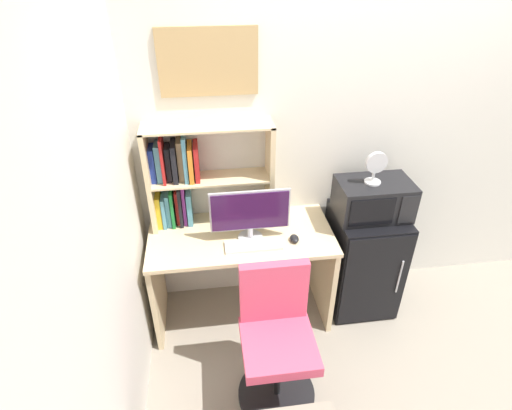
{
  "coord_description": "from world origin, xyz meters",
  "views": [
    {
      "loc": [
        -1.12,
        -2.54,
        2.44
      ],
      "look_at": [
        -0.82,
        -0.33,
        1.01
      ],
      "focal_mm": 28.6,
      "sensor_mm": 36.0,
      "label": 1
    }
  ],
  "objects": [
    {
      "name": "desk_fan",
      "position": [
        -0.02,
        -0.28,
        1.21
      ],
      "size": [
        0.14,
        0.11,
        0.23
      ],
      "color": "silver",
      "rests_on": "microwave"
    },
    {
      "name": "hutch_bookshelf",
      "position": [
        -1.23,
        -0.1,
        1.14
      ],
      "size": [
        0.84,
        0.22,
        0.73
      ],
      "color": "beige",
      "rests_on": "desk"
    },
    {
      "name": "computer_mouse",
      "position": [
        -0.57,
        -0.42,
        0.78
      ],
      "size": [
        0.06,
        0.09,
        0.04
      ],
      "primitive_type": "ellipsoid",
      "color": "black",
      "rests_on": "desk"
    },
    {
      "name": "wall_back",
      "position": [
        0.4,
        0.02,
        1.3
      ],
      "size": [
        6.4,
        0.04,
        2.6
      ],
      "primitive_type": "cube",
      "color": "silver",
      "rests_on": "ground_plane"
    },
    {
      "name": "desk",
      "position": [
        -0.92,
        -0.3,
        0.53
      ],
      "size": [
        1.26,
        0.61,
        0.76
      ],
      "color": "beige",
      "rests_on": "ground_plane"
    },
    {
      "name": "desk_chair",
      "position": [
        -0.78,
        -0.97,
        0.42
      ],
      "size": [
        0.49,
        0.49,
        0.94
      ],
      "color": "black",
      "rests_on": "ground_plane"
    },
    {
      "name": "mini_fridge",
      "position": [
        0.01,
        -0.28,
        0.41
      ],
      "size": [
        0.49,
        0.52,
        0.83
      ],
      "color": "black",
      "rests_on": "ground_plane"
    },
    {
      "name": "keyboard",
      "position": [
        -0.85,
        -0.45,
        0.77
      ],
      "size": [
        0.37,
        0.13,
        0.02
      ],
      "primitive_type": "cube",
      "color": "silver",
      "rests_on": "desk"
    },
    {
      "name": "wall_left",
      "position": [
        -1.62,
        -1.6,
        1.3
      ],
      "size": [
        0.04,
        4.4,
        2.6
      ],
      "primitive_type": "cube",
      "color": "silver",
      "rests_on": "ground_plane"
    },
    {
      "name": "monitor",
      "position": [
        -0.86,
        -0.35,
        0.97
      ],
      "size": [
        0.53,
        0.17,
        0.37
      ],
      "color": "#B7B7BC",
      "rests_on": "desk"
    },
    {
      "name": "microwave",
      "position": [
        0.01,
        -0.28,
        0.96
      ],
      "size": [
        0.51,
        0.33,
        0.26
      ],
      "color": "black",
      "rests_on": "mini_fridge"
    },
    {
      "name": "wall_corkboard",
      "position": [
        -1.06,
        -0.01,
        1.85
      ],
      "size": [
        0.6,
        0.02,
        0.4
      ],
      "primitive_type": "cube",
      "color": "tan"
    }
  ]
}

